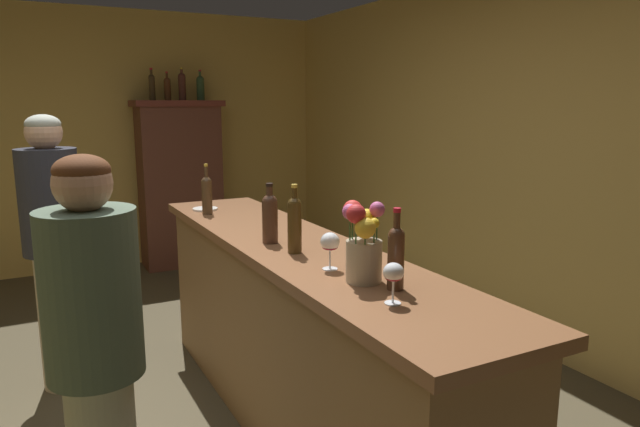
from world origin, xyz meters
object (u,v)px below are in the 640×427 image
display_cabinet (180,181)px  wine_bottle_riesling (295,222)px  cheese_plate (205,209)px  flower_arrangement (363,243)px  display_bottle_midleft (167,88)px  wine_glass_mid (393,274)px  display_bottle_left (152,86)px  wine_glass_front (330,243)px  patron_tall (96,354)px  display_bottle_midright (200,87)px  wine_bottle_pinot (207,193)px  wine_bottle_chardonnay (396,254)px  wine_bottle_malbec (270,216)px  display_bottle_center (182,85)px  bar_counter (297,338)px  patron_near_entrance (53,241)px

display_cabinet → wine_bottle_riesling: bearing=-95.9°
wine_bottle_riesling → cheese_plate: 1.26m
flower_arrangement → display_bottle_midleft: display_bottle_midleft is taller
wine_glass_mid → flower_arrangement: size_ratio=0.46×
flower_arrangement → display_bottle_left: 4.17m
wine_glass_front → patron_tall: patron_tall is taller
display_cabinet → wine_bottle_riesling: size_ratio=5.33×
wine_glass_mid → cheese_plate: 2.04m
display_cabinet → display_bottle_midright: display_bottle_midright is taller
display_cabinet → patron_tall: 4.16m
display_cabinet → display_bottle_midleft: 0.95m
wine_bottle_pinot → flower_arrangement: size_ratio=0.99×
cheese_plate → display_bottle_midright: (0.68, 2.33, 0.84)m
wine_bottle_chardonnay → display_bottle_left: (0.03, 4.24, 0.71)m
wine_bottle_pinot → display_bottle_midright: (0.70, 2.48, 0.71)m
wine_bottle_malbec → display_bottle_midleft: size_ratio=1.06×
display_bottle_left → display_bottle_midright: (0.49, -0.00, -0.00)m
wine_glass_front → display_bottle_center: display_bottle_center is taller
wine_bottle_pinot → wine_glass_front: (0.10, -1.42, -0.02)m
wine_bottle_malbec → display_bottle_center: display_bottle_center is taller
wine_glass_front → cheese_plate: wine_glass_front is taller
wine_glass_front → wine_bottle_pinot: bearing=93.9°
wine_bottle_riesling → wine_glass_front: (0.01, -0.31, -0.03)m
bar_counter → wine_glass_front: wine_glass_front is taller
wine_glass_mid → display_bottle_midleft: size_ratio=0.52×
patron_tall → cheese_plate: bearing=34.3°
wine_bottle_malbec → display_bottle_center: bearing=82.2°
wine_bottle_riesling → patron_near_entrance: bearing=127.6°
wine_bottle_chardonnay → patron_tall: 1.11m
display_bottle_midleft → display_bottle_center: (0.15, -0.00, 0.03)m
wine_bottle_pinot → wine_bottle_malbec: bearing=-86.3°
wine_bottle_chardonnay → flower_arrangement: 0.15m
wine_bottle_malbec → cheese_plate: bearing=91.6°
flower_arrangement → bar_counter: bearing=87.0°
wine_bottle_chardonnay → wine_glass_front: (-0.09, 0.34, -0.02)m
wine_bottle_riesling → display_cabinet: bearing=84.1°
wine_bottle_malbec → display_bottle_left: (0.16, 3.35, 0.71)m
bar_counter → display_cabinet: size_ratio=1.69×
wine_bottle_malbec → wine_bottle_riesling: bearing=-83.9°
wine_bottle_pinot → cheese_plate: size_ratio=1.96×
flower_arrangement → display_bottle_midright: size_ratio=1.03×
flower_arrangement → display_bottle_left: bearing=88.8°
wine_bottle_malbec → display_bottle_midleft: (0.31, 3.35, 0.69)m
display_cabinet → display_bottle_left: bearing=180.0°
display_bottle_midleft → display_bottle_center: size_ratio=0.87×
wine_bottle_malbec → wine_glass_mid: 1.02m
display_bottle_midright → wine_glass_mid: bearing=-98.0°
display_bottle_center → patron_near_entrance: size_ratio=0.20×
wine_bottle_malbec → flower_arrangement: flower_arrangement is taller
display_bottle_midright → patron_near_entrance: size_ratio=0.19×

